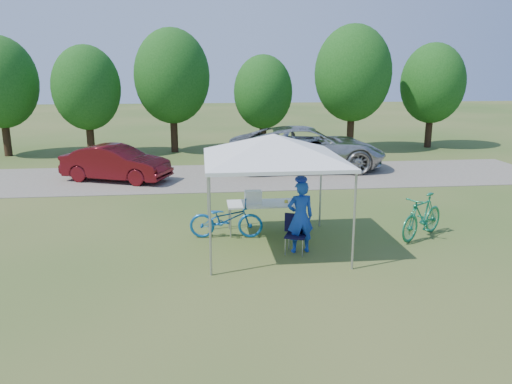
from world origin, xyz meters
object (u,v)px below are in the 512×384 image
Objects in this scene: bike_green at (422,216)px; folding_chair at (295,230)px; bike_blue at (226,219)px; minivan at (307,148)px; cooler at (253,197)px; cyclist at (300,217)px; sedan at (116,163)px; folding_table at (265,204)px.

folding_chair is at bearing -116.48° from bike_green.
minivan reaches higher than bike_blue.
cooler is 0.26× the size of cyclist.
bike_green is 0.46× the size of sedan.
folding_chair is at bearing -22.10° from cyclist.
cooler reaches higher than folding_table.
cooler is at bearing 180.00° from folding_table.
cyclist is 9.72m from minivan.
folding_table is 1.04× the size of bike_green.
sedan is (-4.81, 6.60, -0.06)m from folding_table.
sedan is at bearing 34.29° from bike_blue.
bike_blue is 0.28× the size of minivan.
cooler is 0.24× the size of bike_blue.
sedan reaches higher than folding_table.
folding_table is 1.64m from cyclist.
folding_chair is at bearing -125.16° from sedan.
folding_chair is 0.14× the size of minivan.
cooler is 4.30m from bike_green.
bike_green reaches higher than folding_chair.
sedan reaches higher than bike_green.
folding_table is at bearing -122.48° from sedan.
minivan is (2.78, 7.97, 0.17)m from folding_table.
minivan is at bearing 70.77° from folding_table.
cooler is at bearing 141.23° from folding_chair.
sedan is (-5.45, 8.11, -0.16)m from cyclist.
folding_chair is at bearing -70.66° from folding_table.
cyclist is 3.33m from bike_green.
cyclist is 0.42× the size of sedan.
minivan is (3.80, 8.28, 0.43)m from bike_blue.
bike_green reaches higher than bike_blue.
folding_chair is 2.00× the size of cooler.
cooler is (-0.31, 0.00, 0.21)m from folding_table.
sedan is (-7.59, -1.37, -0.23)m from minivan.
cooler reaches higher than bike_green.
sedan reaches higher than cooler.
folding_chair is at bearing -60.85° from cooler.
bike_green is at bearing -174.18° from cyclist.
sedan is at bearing 145.51° from folding_chair.
minivan reaches higher than sedan.
folding_table is at bearing -139.41° from bike_green.
cyclist is at bearing 169.30° from minivan.
folding_table is 8.17m from sedan.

